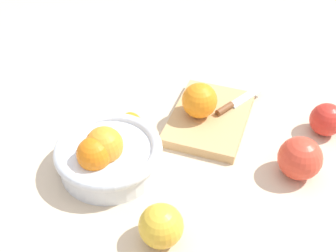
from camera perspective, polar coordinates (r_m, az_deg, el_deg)
ground_plane at (r=0.85m, az=3.94°, el=-4.29°), size 2.40×2.40×0.00m
bowl at (r=0.81m, az=-8.05°, el=-3.73°), size 0.20×0.20×0.10m
cutting_board at (r=0.93m, az=5.54°, el=1.04°), size 0.25×0.20×0.02m
orange_on_board at (r=0.90m, az=4.21°, el=3.40°), size 0.07×0.07×0.07m
knife at (r=0.95m, az=8.85°, el=3.02°), size 0.15×0.06×0.01m
apple_front_left at (r=0.70m, az=-0.93°, el=-13.11°), size 0.07×0.07×0.07m
apple_front_right at (r=0.83m, az=17.11°, el=-4.11°), size 0.08×0.08×0.08m
apple_front_right_2 at (r=0.94m, az=20.30°, el=0.81°), size 0.07×0.07×0.07m
citrus_peel at (r=0.94m, az=-4.81°, el=1.07°), size 0.06×0.06×0.01m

